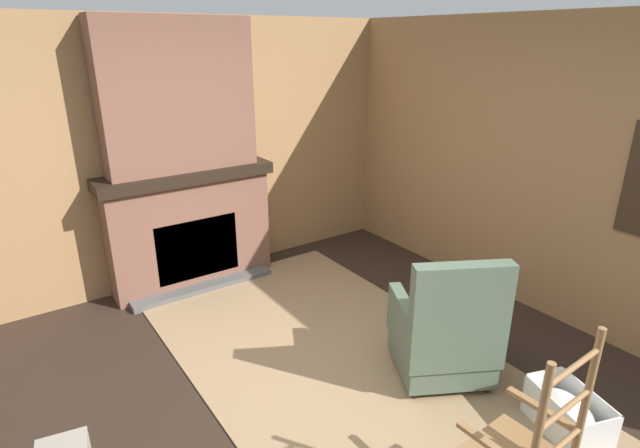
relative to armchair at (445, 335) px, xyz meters
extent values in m
plane|color=#2D2119|center=(-0.32, -0.93, -0.37)|extent=(14.00, 14.00, 0.00)
cube|color=#9E7247|center=(-2.76, -0.93, 0.93)|extent=(0.06, 5.41, 2.60)
cube|color=#9E7247|center=(-0.32, 1.51, 0.93)|extent=(5.41, 0.06, 2.60)
cube|color=brown|center=(-2.55, -0.93, 0.18)|extent=(0.35, 1.60, 1.09)
cube|color=black|center=(-2.42, -0.93, 0.06)|extent=(0.08, 0.83, 0.61)
cube|color=#565451|center=(-2.30, -0.93, -0.34)|extent=(0.16, 1.44, 0.06)
cube|color=black|center=(-2.55, -0.93, 0.78)|extent=(0.45, 1.70, 0.11)
cube|color=brown|center=(-2.55, -0.93, 1.52)|extent=(0.31, 1.41, 1.38)
cube|color=#997A56|center=(-0.60, -0.51, -0.36)|extent=(3.75, 2.11, 0.01)
cube|color=#516651|center=(-0.05, 0.02, -0.19)|extent=(0.85, 0.86, 0.24)
cube|color=#516651|center=(-0.05, 0.02, -0.04)|extent=(0.90, 0.91, 0.18)
cube|color=#516651|center=(0.19, -0.10, 0.36)|extent=(0.42, 0.65, 0.61)
cube|color=#516651|center=(-0.20, -0.22, 0.15)|extent=(0.57, 0.36, 0.20)
cube|color=#516651|center=(0.07, 0.29, 0.15)|extent=(0.57, 0.36, 0.20)
cylinder|color=#332319|center=(-0.41, -0.09, -0.34)|extent=(0.07, 0.07, 0.06)
cylinder|color=#332319|center=(-0.15, 0.39, -0.34)|extent=(0.07, 0.07, 0.06)
cylinder|color=#332319|center=(0.06, -0.34, -0.34)|extent=(0.07, 0.07, 0.06)
cylinder|color=#332319|center=(0.31, 0.14, -0.34)|extent=(0.07, 0.07, 0.06)
cylinder|color=olive|center=(1.22, -0.85, 0.45)|extent=(0.04, 0.04, 0.79)
cylinder|color=olive|center=(1.20, -0.44, 0.45)|extent=(0.04, 0.04, 0.79)
cylinder|color=olive|center=(1.21, -0.65, 0.51)|extent=(0.04, 0.40, 0.03)
cylinder|color=olive|center=(1.21, -0.65, 0.73)|extent=(0.04, 0.40, 0.03)
cube|color=olive|center=(1.04, -0.86, 0.27)|extent=(0.39, 0.06, 0.02)
cube|color=olive|center=(1.02, -0.45, 0.27)|extent=(0.39, 0.06, 0.02)
cylinder|color=brown|center=(-0.86, 0.77, -0.31)|extent=(0.15, 0.43, 0.11)
cylinder|color=brown|center=(-0.74, 0.78, -0.31)|extent=(0.15, 0.43, 0.11)
cylinder|color=brown|center=(-0.63, 0.79, -0.31)|extent=(0.15, 0.43, 0.11)
cube|color=white|center=(0.84, 0.24, -0.36)|extent=(0.58, 0.45, 0.01)
cube|color=white|center=(1.08, 0.16, -0.22)|extent=(0.11, 0.29, 0.29)
cube|color=white|center=(0.61, 0.32, -0.22)|extent=(0.11, 0.29, 0.29)
cube|color=white|center=(0.89, 0.38, -0.22)|extent=(0.49, 0.17, 0.29)
cube|color=white|center=(0.80, 0.10, -0.22)|extent=(0.49, 0.17, 0.29)
ellipsoid|color=white|center=(0.84, 0.24, -0.21)|extent=(0.46, 0.36, 0.17)
ellipsoid|color=#47708E|center=(-2.59, -1.26, 0.88)|extent=(0.13, 0.13, 0.09)
cylinder|color=white|center=(-2.59, -1.26, 1.01)|extent=(0.07, 0.07, 0.17)
cube|color=brown|center=(-2.59, -0.55, 0.90)|extent=(0.15, 0.23, 0.14)
cube|color=silver|center=(-2.51, -0.55, 0.91)|extent=(0.01, 0.04, 0.02)
cylinder|color=gold|center=(-2.61, -0.94, 0.95)|extent=(0.06, 0.24, 0.24)
camera|label=1|loc=(2.04, -2.52, 2.03)|focal=28.00mm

